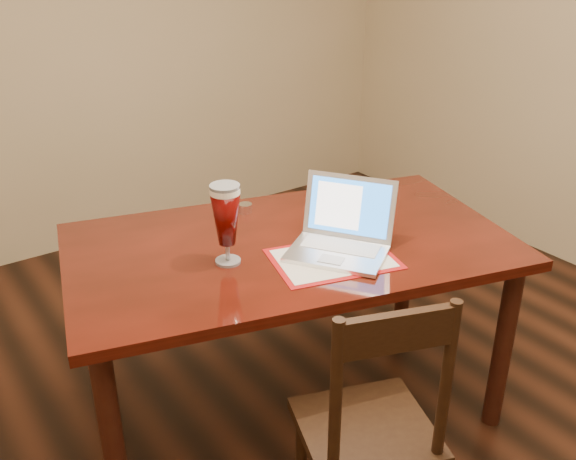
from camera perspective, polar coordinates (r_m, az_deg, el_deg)
ground at (r=2.78m, az=4.92°, el=-19.29°), size 5.00×5.00×0.00m
dining_table at (r=2.58m, az=0.19°, el=-2.84°), size 1.94×1.41×1.13m
dining_chair at (r=2.19m, az=7.35°, el=-17.20°), size 0.54×0.53×1.01m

